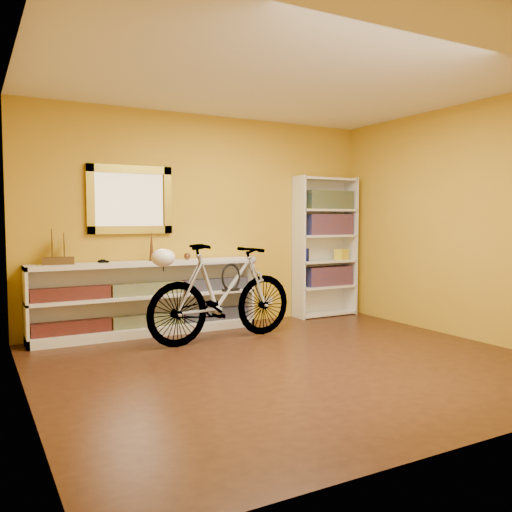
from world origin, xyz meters
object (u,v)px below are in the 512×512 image
bookcase (325,247)px  helmet (163,258)px  console_unit (147,298)px  bicycle (223,292)px

bookcase → helmet: bookcase is taller
console_unit → bookcase: size_ratio=1.37×
bookcase → helmet: (-2.57, -0.78, -0.01)m
bicycle → helmet: bicycle is taller
console_unit → bicycle: bearing=-47.1°
bookcase → console_unit: bearing=-179.4°
console_unit → helmet: size_ratio=10.78×
helmet → console_unit: bearing=85.6°
bookcase → bicycle: size_ratio=1.05×
console_unit → bookcase: (2.52, 0.03, 0.52)m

